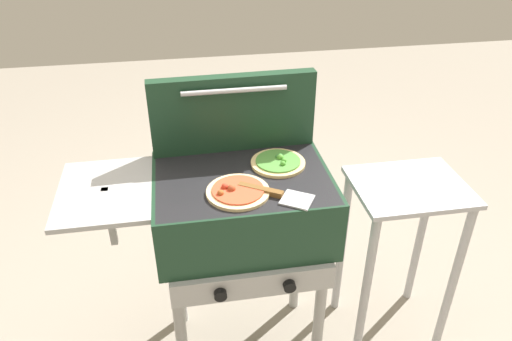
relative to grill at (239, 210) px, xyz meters
The scene contains 6 objects.
grill is the anchor object (origin of this frame).
grill_lid_open 0.37m from the grill, 86.33° to the left, with size 0.63×0.09×0.30m.
pizza_pepperoni 0.18m from the grill, 100.30° to the right, with size 0.22×0.22×0.04m.
pizza_veggie 0.23m from the grill, 22.58° to the left, with size 0.20×0.20×0.03m.
spatula 0.23m from the grill, 51.82° to the right, with size 0.25×0.19×0.02m.
prep_table 0.70m from the grill, ahead, with size 0.44×0.36×0.79m.
Camera 1 is at (-0.20, -1.47, 1.84)m, focal length 34.44 mm.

